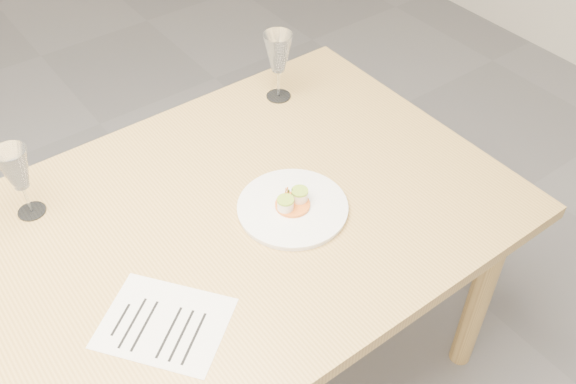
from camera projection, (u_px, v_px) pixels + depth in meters
dining_table at (61, 324)px, 1.49m from camera, size 2.40×1.00×0.75m
dinner_plate at (293, 207)px, 1.66m from camera, size 0.29×0.29×0.07m
recipe_sheet at (164, 323)px, 1.41m from camera, size 0.33×0.35×0.00m
wine_glass_1 at (16, 170)px, 1.56m from camera, size 0.08×0.08×0.21m
wine_glass_2 at (278, 54)px, 1.93m from camera, size 0.09×0.09×0.22m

